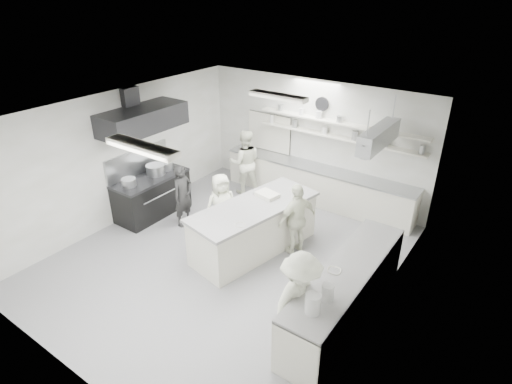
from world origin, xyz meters
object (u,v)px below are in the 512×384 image
Objects in this scene: right_counter at (345,294)px; cook_back at (245,162)px; back_counter at (316,185)px; cook_stove at (183,196)px; stove at (152,196)px; prep_island at (254,229)px.

right_counter is 1.92× the size of cook_back.
back_counter is 2.92× the size of cook_back.
cook_back is (0.16, 2.12, 0.13)m from cook_stove.
stove is 0.55× the size of right_counter.
prep_island reaches higher than back_counter.
right_counter is 2.48m from prep_island.
right_counter is 2.26× the size of cook_stove.
back_counter is 1.52× the size of right_counter.
right_counter is 4.33m from cook_stove.
right_counter is at bearing -6.15° from prep_island.
cook_back reaches higher than stove.
back_counter is at bearing 157.83° from cook_back.
cook_stove is at bearing -124.99° from back_counter.
cook_stove is (0.98, 0.06, 0.28)m from stove.
cook_stove is (-1.90, -0.09, 0.23)m from prep_island.
right_counter is at bearing -6.52° from stove.
cook_stove is at bearing -165.92° from prep_island.
right_counter is 4.98m from cook_back.
cook_back is (-1.74, 2.03, 0.36)m from prep_island.
cook_stove is at bearing 171.19° from right_counter.
prep_island reaches higher than stove.
back_counter is at bearing 124.65° from right_counter.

